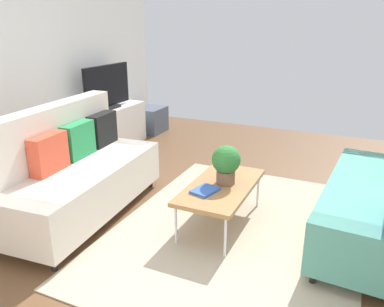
{
  "coord_description": "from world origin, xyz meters",
  "views": [
    {
      "loc": [
        -3.0,
        -1.04,
        1.89
      ],
      "look_at": [
        0.23,
        0.44,
        0.65
      ],
      "focal_mm": 35.83,
      "sensor_mm": 36.0,
      "label": 1
    }
  ],
  "objects": [
    {
      "name": "bottle_0",
      "position": [
        1.35,
        2.42,
        0.72
      ],
      "size": [
        0.05,
        0.05,
        0.16
      ],
      "primitive_type": "cylinder",
      "color": "#3359B2",
      "rests_on": "tv_console"
    },
    {
      "name": "vase_0",
      "position": [
        1.01,
        2.51,
        0.7
      ],
      "size": [
        0.13,
        0.13,
        0.13
      ],
      "primitive_type": "cylinder",
      "color": "silver",
      "rests_on": "tv_console"
    },
    {
      "name": "storage_trunk",
      "position": [
        2.69,
        2.36,
        0.22
      ],
      "size": [
        0.52,
        0.4,
        0.44
      ],
      "primitive_type": "cube",
      "color": "#4C5666",
      "rests_on": "ground_plane"
    },
    {
      "name": "vase_1",
      "position": [
        1.19,
        2.51,
        0.71
      ],
      "size": [
        0.1,
        0.1,
        0.14
      ],
      "primitive_type": "cylinder",
      "color": "#33B29E",
      "rests_on": "tv_console"
    },
    {
      "name": "couch_beige",
      "position": [
        -0.27,
        1.52,
        0.45
      ],
      "size": [
        1.96,
        0.99,
        1.1
      ],
      "rotation": [
        0.0,
        0.0,
        3.22
      ],
      "color": "beige",
      "rests_on": "ground_plane"
    },
    {
      "name": "tv",
      "position": [
        1.59,
        2.44,
        0.95
      ],
      "size": [
        1.0,
        0.2,
        0.64
      ],
      "color": "black",
      "rests_on": "tv_console"
    },
    {
      "name": "table_book_0",
      "position": [
        -0.08,
        0.17,
        0.43
      ],
      "size": [
        0.28,
        0.23,
        0.02
      ],
      "primitive_type": "cube",
      "rotation": [
        0.0,
        0.0,
        -0.25
      ],
      "color": "#3359B2",
      "rests_on": "coffee_table"
    },
    {
      "name": "potted_plant",
      "position": [
        0.18,
        0.07,
        0.63
      ],
      "size": [
        0.27,
        0.27,
        0.38
      ],
      "color": "brown",
      "rests_on": "coffee_table"
    },
    {
      "name": "tv_console",
      "position": [
        1.59,
        2.46,
        0.32
      ],
      "size": [
        1.4,
        0.44,
        0.64
      ],
      "primitive_type": "cube",
      "color": "silver",
      "rests_on": "ground_plane"
    },
    {
      "name": "coffee_table",
      "position": [
        0.13,
        0.09,
        0.39
      ],
      "size": [
        1.1,
        0.56,
        0.42
      ],
      "color": "#9E7042",
      "rests_on": "ground_plane"
    },
    {
      "name": "area_rug",
      "position": [
        0.08,
        -0.11,
        0.01
      ],
      "size": [
        2.9,
        2.2,
        0.01
      ],
      "primitive_type": "cube",
      "color": "tan",
      "rests_on": "ground_plane"
    },
    {
      "name": "ground_plane",
      "position": [
        0.0,
        0.0,
        0.0
      ],
      "size": [
        7.68,
        7.68,
        0.0
      ],
      "primitive_type": "plane",
      "color": "brown"
    },
    {
      "name": "bottle_1",
      "position": [
        1.45,
        2.42,
        0.71
      ],
      "size": [
        0.04,
        0.04,
        0.14
      ],
      "primitive_type": "cylinder",
      "color": "silver",
      "rests_on": "tv_console"
    }
  ]
}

